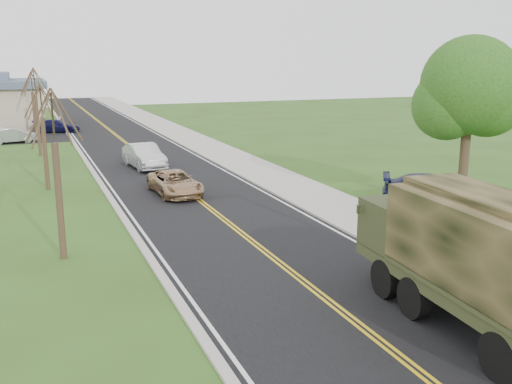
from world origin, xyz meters
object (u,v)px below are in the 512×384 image
suv_champagne (175,183)px  sedan_silver (144,156)px  pickup_navy (435,190)px  utility_box_far (510,279)px  military_truck (474,250)px

suv_champagne → sedan_silver: 8.16m
pickup_navy → utility_box_far: bearing=-173.6°
suv_champagne → sedan_silver: size_ratio=0.94×
military_truck → sedan_silver: military_truck is taller
sedan_silver → utility_box_far: bearing=-81.9°
suv_champagne → sedan_silver: sedan_silver is taller
suv_champagne → pickup_navy: 13.27m
military_truck → utility_box_far: bearing=28.8°
suv_champagne → utility_box_far: 17.72m
military_truck → suv_champagne: (-3.52, 17.87, -1.52)m
military_truck → pickup_navy: 13.57m
pickup_navy → sedan_silver: bearing=70.7°
sedan_silver → utility_box_far: size_ratio=7.39×
sedan_silver → pickup_navy: 18.84m
military_truck → utility_box_far: military_truck is taller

